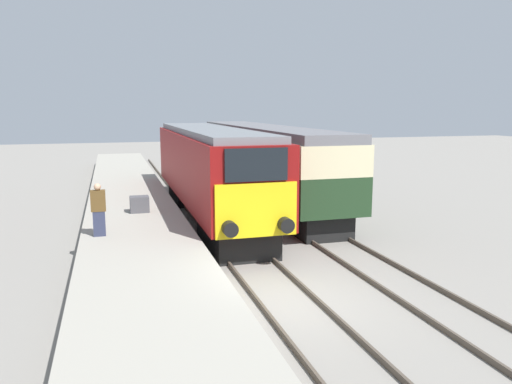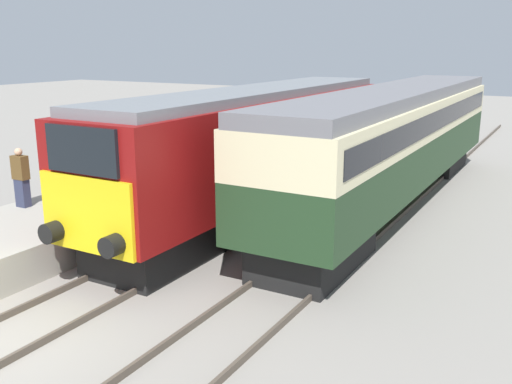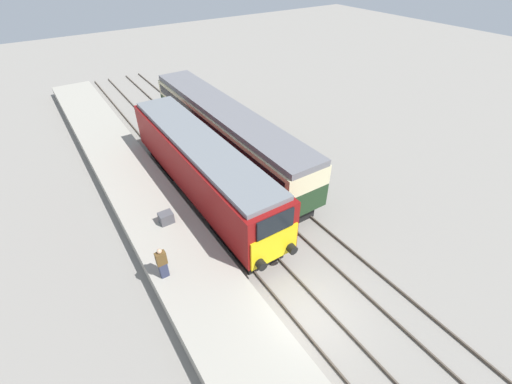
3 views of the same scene
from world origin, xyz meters
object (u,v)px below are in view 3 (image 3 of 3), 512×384
Objects in this scene: person_on_platform at (162,263)px; luggage_crate at (166,218)px; locomotive at (202,167)px; passenger_carriage at (226,129)px.

person_on_platform reaches higher than luggage_crate.
locomotive is 21.01× the size of luggage_crate.
person_on_platform is at bearing -130.72° from locomotive.
locomotive is 6.86m from person_on_platform.
luggage_crate is at bearing 66.93° from person_on_platform.
luggage_crate is at bearing -148.07° from locomotive.
person_on_platform is 2.34× the size of luggage_crate.
luggage_crate is (1.39, 3.27, -0.51)m from person_on_platform.
passenger_carriage is 8.30m from luggage_crate.
luggage_crate is (-3.07, -1.91, -1.02)m from locomotive.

